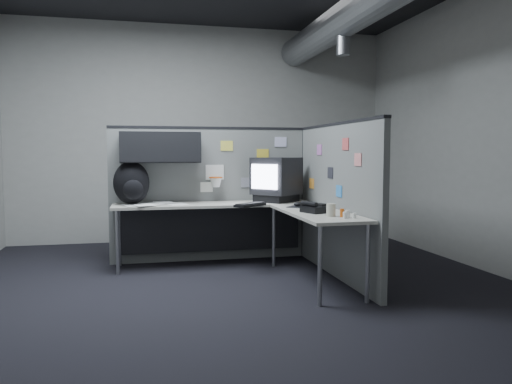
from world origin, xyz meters
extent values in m
cube|color=black|center=(0.00, 0.00, -0.01)|extent=(5.60, 5.60, 0.01)
cube|color=#9E9E99|center=(0.00, 2.80, 1.60)|extent=(5.60, 0.01, 3.20)
cube|color=#9E9E99|center=(0.00, -2.80, 1.60)|extent=(5.60, 0.01, 3.20)
cube|color=#9E9E99|center=(2.80, 0.00, 1.60)|extent=(0.01, 5.60, 3.20)
cylinder|color=slate|center=(1.40, 0.80, 2.60)|extent=(0.16, 0.16, 0.30)
cube|color=slate|center=(-0.08, 1.30, 0.80)|extent=(2.43, 0.06, 1.60)
cube|color=black|center=(-0.08, 1.30, 1.61)|extent=(2.43, 0.07, 0.03)
cube|color=black|center=(1.10, 1.30, 0.80)|extent=(0.07, 0.07, 1.60)
cube|color=black|center=(-0.70, 1.10, 1.38)|extent=(0.90, 0.35, 0.35)
cube|color=black|center=(-0.70, 0.93, 1.38)|extent=(0.90, 0.02, 0.33)
cube|color=silver|center=(-0.05, 1.26, 1.08)|extent=(0.22, 0.02, 0.18)
torus|color=#D85914|center=(-0.05, 1.17, 1.02)|extent=(0.16, 0.16, 0.01)
cone|color=white|center=(-0.05, 1.17, 0.96)|extent=(0.14, 0.14, 0.11)
cube|color=#4CB266|center=(-0.95, 1.26, 1.02)|extent=(0.15, 0.01, 0.12)
cube|color=#E5D84C|center=(0.10, 1.26, 1.40)|extent=(0.15, 0.01, 0.12)
cube|color=gray|center=(0.35, 1.26, 0.95)|extent=(0.15, 0.01, 0.12)
cube|color=gold|center=(0.55, 1.26, 1.30)|extent=(0.15, 0.01, 0.12)
cube|color=silver|center=(0.78, 1.26, 1.45)|extent=(0.15, 0.01, 0.12)
cube|color=silver|center=(-0.15, 1.26, 0.90)|extent=(0.15, 0.01, 0.12)
cube|color=slate|center=(1.10, 0.22, 0.80)|extent=(0.06, 2.23, 1.60)
cube|color=black|center=(1.10, 0.22, 1.61)|extent=(0.07, 2.23, 0.03)
cube|color=#B266B2|center=(1.06, 0.65, 1.35)|extent=(0.01, 0.15, 0.12)
cube|color=#26262D|center=(1.06, 0.30, 1.10)|extent=(0.01, 0.15, 0.12)
cube|color=#CC4C4C|center=(1.06, -0.10, 1.40)|extent=(0.01, 0.15, 0.12)
cube|color=orange|center=(1.06, 0.90, 0.95)|extent=(0.01, 0.15, 0.12)
cube|color=#D87F7F|center=(1.06, -0.40, 1.25)|extent=(0.01, 0.15, 0.12)
cube|color=#337FCC|center=(1.06, 0.05, 0.92)|extent=(0.01, 0.15, 0.12)
cube|color=#B6B3A4|center=(-0.10, 0.98, 0.71)|extent=(2.30, 0.56, 0.03)
cube|color=#B6B3A4|center=(0.78, -0.07, 0.71)|extent=(0.56, 1.55, 0.03)
cube|color=black|center=(-0.10, 1.20, 0.40)|extent=(2.18, 0.02, 0.55)
cylinder|color=gray|center=(-1.18, 0.76, 0.35)|extent=(0.04, 0.04, 0.70)
cylinder|color=gray|center=(-1.18, 1.20, 0.35)|extent=(0.04, 0.04, 0.70)
cylinder|color=gray|center=(0.56, 0.76, 0.35)|extent=(0.04, 0.04, 0.70)
cylinder|color=gray|center=(0.56, -0.78, 0.35)|extent=(0.04, 0.04, 0.70)
cylinder|color=gray|center=(1.00, -0.78, 0.35)|extent=(0.04, 0.04, 0.70)
cube|color=black|center=(0.66, 1.02, 0.77)|extent=(0.58, 0.58, 0.09)
cube|color=black|center=(0.66, 1.02, 1.04)|extent=(0.65, 0.65, 0.44)
cube|color=silver|center=(0.47, 0.86, 1.04)|extent=(0.24, 0.29, 0.29)
cube|color=black|center=(0.24, 0.57, 0.74)|extent=(0.40, 0.36, 0.02)
cube|color=black|center=(0.24, 0.57, 0.76)|extent=(0.36, 0.33, 0.01)
cube|color=black|center=(0.74, 0.37, 0.73)|extent=(0.31, 0.32, 0.01)
ellipsoid|color=black|center=(0.74, 0.37, 0.76)|extent=(0.12, 0.09, 0.05)
cube|color=black|center=(0.74, -0.14, 0.76)|extent=(0.29, 0.30, 0.06)
cylinder|color=black|center=(0.67, -0.16, 0.82)|extent=(0.12, 0.22, 0.05)
cube|color=black|center=(0.81, -0.13, 0.81)|extent=(0.14, 0.16, 0.02)
cylinder|color=silver|center=(0.90, -0.57, 0.76)|extent=(0.05, 0.05, 0.07)
cylinder|color=silver|center=(0.85, -0.63, 0.76)|extent=(0.04, 0.04, 0.06)
cylinder|color=silver|center=(0.94, -0.63, 0.75)|extent=(0.04, 0.04, 0.05)
cylinder|color=#D85914|center=(0.86, -0.53, 0.77)|extent=(0.04, 0.04, 0.08)
cylinder|color=beige|center=(0.78, -0.46, 0.79)|extent=(0.11, 0.11, 0.12)
cube|color=white|center=(-0.53, 0.96, 0.73)|extent=(0.26, 0.33, 0.00)
cube|color=white|center=(-0.79, 1.04, 0.73)|extent=(0.27, 0.33, 0.00)
cube|color=white|center=(-1.00, 0.89, 0.74)|extent=(0.27, 0.33, 0.00)
cube|color=white|center=(-0.67, 1.13, 0.74)|extent=(0.27, 0.33, 0.00)
cube|color=white|center=(-0.89, 0.84, 0.74)|extent=(0.27, 0.33, 0.00)
ellipsoid|color=black|center=(-1.03, 1.06, 0.98)|extent=(0.45, 0.37, 0.49)
ellipsoid|color=black|center=(-1.01, 0.89, 0.91)|extent=(0.24, 0.17, 0.22)
camera|label=1|loc=(-0.90, -4.74, 1.31)|focal=35.00mm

